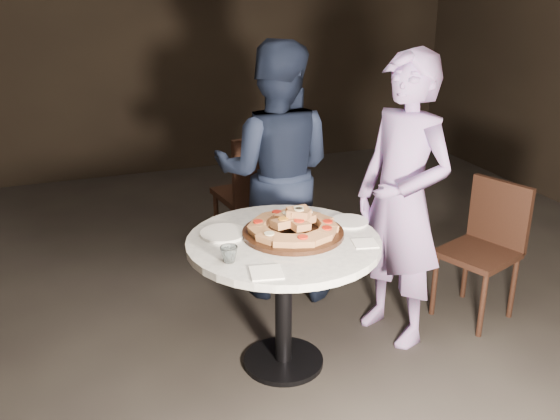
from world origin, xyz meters
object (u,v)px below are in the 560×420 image
at_px(focaccia_pile, 294,224).
at_px(chair_far, 256,189).
at_px(diner_teal, 402,202).
at_px(chair_right, 487,240).
at_px(water_glass, 229,254).
at_px(serving_board, 293,233).
at_px(table, 284,264).
at_px(diner_navy, 275,172).

bearing_deg(focaccia_pile, chair_far, 80.79).
bearing_deg(diner_teal, chair_right, 75.05).
xyz_separation_m(chair_right, diner_teal, (-0.59, -0.03, 0.32)).
bearing_deg(water_glass, chair_far, 67.41).
bearing_deg(chair_far, serving_board, 73.14).
xyz_separation_m(chair_far, diner_teal, (0.42, -1.14, 0.25)).
bearing_deg(chair_right, chair_far, -158.11).
distance_m(table, focaccia_pile, 0.20).
distance_m(chair_far, diner_navy, 0.48).
distance_m(chair_right, diner_teal, 0.67).
bearing_deg(serving_board, chair_far, 80.63).
xyz_separation_m(water_glass, diner_navy, (0.55, 0.93, 0.04)).
height_order(table, water_glass, water_glass).
distance_m(focaccia_pile, chair_right, 1.24).
bearing_deg(chair_far, diner_teal, 102.92).
relative_size(focaccia_pile, water_glass, 5.59).
bearing_deg(serving_board, diner_teal, 3.55).
height_order(table, serving_board, serving_board).
bearing_deg(table, diner_teal, 5.83).
bearing_deg(water_glass, diner_teal, 12.33).
distance_m(chair_right, diner_navy, 1.27).
relative_size(table, water_glass, 15.60).
xyz_separation_m(table, water_glass, (-0.31, -0.15, 0.17)).
xyz_separation_m(serving_board, chair_far, (0.19, 1.17, -0.18)).
xyz_separation_m(serving_board, diner_navy, (0.18, 0.76, 0.06)).
xyz_separation_m(water_glass, diner_teal, (0.98, 0.22, 0.04)).
bearing_deg(chair_far, focaccia_pile, 73.31).
bearing_deg(diner_navy, serving_board, 101.19).
bearing_deg(serving_board, water_glass, -154.32).
height_order(chair_far, diner_teal, diner_teal).
bearing_deg(serving_board, diner_navy, 76.50).
distance_m(table, chair_far, 1.23).
distance_m(serving_board, focaccia_pile, 0.04).
relative_size(chair_right, diner_navy, 0.51).
height_order(chair_right, diner_navy, diner_navy).
relative_size(table, chair_right, 1.56).
bearing_deg(diner_teal, diner_navy, -166.53).
bearing_deg(table, chair_right, 4.41).
height_order(table, focaccia_pile, focaccia_pile).
xyz_separation_m(focaccia_pile, diner_teal, (0.61, 0.04, 0.02)).
bearing_deg(focaccia_pile, diner_teal, 3.52).
height_order(table, diner_navy, diner_navy).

